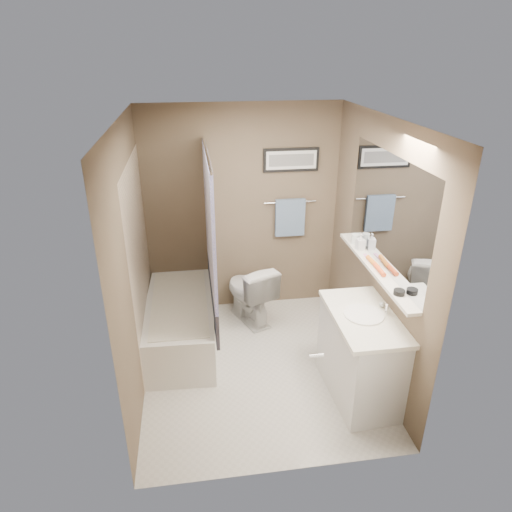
{
  "coord_description": "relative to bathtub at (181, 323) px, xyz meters",
  "views": [
    {
      "loc": [
        -0.56,
        -3.64,
        2.93
      ],
      "look_at": [
        0.0,
        0.15,
        1.15
      ],
      "focal_mm": 32.0,
      "sensor_mm": 36.0,
      "label": 1
    }
  ],
  "objects": [
    {
      "name": "ground",
      "position": [
        0.75,
        -0.52,
        -0.25
      ],
      "size": [
        2.5,
        2.5,
        0.0
      ],
      "primitive_type": "plane",
      "color": "beige",
      "rests_on": "ground"
    },
    {
      "name": "ceiling",
      "position": [
        0.75,
        -0.52,
        2.13
      ],
      "size": [
        2.2,
        2.5,
        0.04
      ],
      "primitive_type": "cube",
      "color": "white",
      "rests_on": "wall_back"
    },
    {
      "name": "wall_back",
      "position": [
        0.75,
        0.71,
        0.95
      ],
      "size": [
        2.2,
        0.04,
        2.4
      ],
      "primitive_type": "cube",
      "color": "brown",
      "rests_on": "ground"
    },
    {
      "name": "wall_front",
      "position": [
        0.75,
        -1.75,
        0.95
      ],
      "size": [
        2.2,
        0.04,
        2.4
      ],
      "primitive_type": "cube",
      "color": "brown",
      "rests_on": "ground"
    },
    {
      "name": "wall_left",
      "position": [
        -0.33,
        -0.52,
        0.95
      ],
      "size": [
        0.04,
        2.5,
        2.4
      ],
      "primitive_type": "cube",
      "color": "brown",
      "rests_on": "ground"
    },
    {
      "name": "wall_right",
      "position": [
        1.83,
        -0.52,
        0.95
      ],
      "size": [
        0.04,
        2.5,
        2.4
      ],
      "primitive_type": "cube",
      "color": "brown",
      "rests_on": "ground"
    },
    {
      "name": "tile_surround",
      "position": [
        -0.34,
        -0.02,
        0.75
      ],
      "size": [
        0.02,
        1.55,
        2.0
      ],
      "primitive_type": "cube",
      "color": "beige",
      "rests_on": "wall_left"
    },
    {
      "name": "curtain_rod",
      "position": [
        0.35,
        -0.02,
        1.8
      ],
      "size": [
        0.02,
        1.55,
        0.02
      ],
      "primitive_type": "cylinder",
      "rotation": [
        1.57,
        0.0,
        0.0
      ],
      "color": "silver",
      "rests_on": "wall_left"
    },
    {
      "name": "curtain_upper",
      "position": [
        0.35,
        -0.02,
        1.15
      ],
      "size": [
        0.03,
        1.45,
        1.28
      ],
      "primitive_type": "cube",
      "color": "white",
      "rests_on": "curtain_rod"
    },
    {
      "name": "curtain_lower",
      "position": [
        0.35,
        -0.02,
        0.33
      ],
      "size": [
        0.03,
        1.45,
        0.36
      ],
      "primitive_type": "cube",
      "color": "#272F49",
      "rests_on": "curtain_rod"
    },
    {
      "name": "mirror",
      "position": [
        1.84,
        -0.67,
        1.37
      ],
      "size": [
        0.02,
        1.6,
        1.0
      ],
      "primitive_type": "cube",
      "color": "silver",
      "rests_on": "wall_right"
    },
    {
      "name": "shelf",
      "position": [
        1.79,
        -0.67,
        0.85
      ],
      "size": [
        0.12,
        1.6,
        0.03
      ],
      "primitive_type": "cube",
      "color": "silver",
      "rests_on": "wall_right"
    },
    {
      "name": "towel_bar",
      "position": [
        1.3,
        0.7,
        1.05
      ],
      "size": [
        0.6,
        0.02,
        0.02
      ],
      "primitive_type": "cylinder",
      "rotation": [
        0.0,
        1.57,
        0.0
      ],
      "color": "silver",
      "rests_on": "wall_back"
    },
    {
      "name": "towel",
      "position": [
        1.3,
        0.68,
        0.87
      ],
      "size": [
        0.34,
        0.05,
        0.44
      ],
      "primitive_type": "cube",
      "color": "#89A8C8",
      "rests_on": "towel_bar"
    },
    {
      "name": "art_frame",
      "position": [
        1.3,
        0.71,
        1.53
      ],
      "size": [
        0.62,
        0.02,
        0.26
      ],
      "primitive_type": "cube",
      "color": "black",
      "rests_on": "wall_back"
    },
    {
      "name": "art_mat",
      "position": [
        1.3,
        0.7,
        1.53
      ],
      "size": [
        0.56,
        0.0,
        0.2
      ],
      "primitive_type": "cube",
      "color": "white",
      "rests_on": "art_frame"
    },
    {
      "name": "art_image",
      "position": [
        1.3,
        0.7,
        1.53
      ],
      "size": [
        0.5,
        0.0,
        0.13
      ],
      "primitive_type": "cube",
      "color": "#595959",
      "rests_on": "art_mat"
    },
    {
      "name": "door",
      "position": [
        1.3,
        -1.76,
        0.75
      ],
      "size": [
        0.8,
        0.02,
        2.0
      ],
      "primitive_type": "cube",
      "color": "silver",
      "rests_on": "wall_front"
    },
    {
      "name": "door_handle",
      "position": [
        0.97,
        -1.71,
        0.75
      ],
      "size": [
        0.1,
        0.02,
        0.02
      ],
      "primitive_type": "cylinder",
      "rotation": [
        0.0,
        1.57,
        0.0
      ],
      "color": "silver",
      "rests_on": "door"
    },
    {
      "name": "bathtub",
      "position": [
        0.0,
        0.0,
        0.0
      ],
      "size": [
        0.76,
        1.53,
        0.5
      ],
      "primitive_type": "cube",
      "rotation": [
        0.0,
        0.0,
        -0.04
      ],
      "color": "white",
      "rests_on": "ground"
    },
    {
      "name": "tub_rim",
      "position": [
        -0.0,
        0.0,
        0.25
      ],
      "size": [
        0.56,
        1.36,
        0.02
      ],
      "primitive_type": "cube",
      "color": "silver",
      "rests_on": "bathtub"
    },
    {
      "name": "toilet",
      "position": [
        0.78,
        0.35,
        0.11
      ],
      "size": [
        0.64,
        0.81,
        0.73
      ],
      "primitive_type": "imported",
      "rotation": [
        0.0,
        0.0,
        3.52
      ],
      "color": "silver",
      "rests_on": "ground"
    },
    {
      "name": "vanity",
      "position": [
        1.6,
        -1.03,
        0.15
      ],
      "size": [
        0.55,
        0.93,
        0.8
      ],
      "primitive_type": "cube",
      "rotation": [
        0.0,
        0.0,
        0.05
      ],
      "color": "silver",
      "rests_on": "ground"
    },
    {
      "name": "countertop",
      "position": [
        1.59,
        -1.03,
        0.57
      ],
      "size": [
        0.54,
        0.96,
        0.04
      ],
      "primitive_type": "cube",
      "color": "white",
      "rests_on": "vanity"
    },
    {
      "name": "sink_basin",
      "position": [
        1.58,
        -1.03,
        0.6
      ],
      "size": [
        0.34,
        0.34,
        0.01
      ],
      "primitive_type": "cylinder",
      "color": "white",
      "rests_on": "countertop"
    },
    {
      "name": "faucet_spout",
      "position": [
        1.78,
        -1.03,
        0.64
      ],
      "size": [
        0.02,
        0.02,
        0.1
      ],
      "primitive_type": "cylinder",
      "color": "white",
      "rests_on": "countertop"
    },
    {
      "name": "faucet_knob",
      "position": [
        1.78,
        -0.93,
        0.62
      ],
      "size": [
        0.05,
        0.05,
        0.05
      ],
      "primitive_type": "sphere",
      "color": "silver",
      "rests_on": "countertop"
    },
    {
      "name": "candle_bowl_near",
      "position": [
        1.79,
        -1.18,
        0.89
      ],
      "size": [
        0.09,
        0.09,
        0.04
      ],
      "primitive_type": "cylinder",
      "color": "black",
      "rests_on": "shelf"
    },
    {
      "name": "hair_brush_front",
      "position": [
        1.79,
        -0.78,
        0.89
      ],
      "size": [
        0.04,
        0.22,
        0.04
      ],
      "primitive_type": "cylinder",
      "rotation": [
        1.57,
        0.0,
        -0.02
      ],
      "color": "#F15322",
      "rests_on": "shelf"
    },
    {
      "name": "hair_brush_back",
      "position": [
        1.79,
        -0.62,
        0.89
      ],
      "size": [
        0.05,
        0.22,
        0.04
      ],
      "primitive_type": "cylinder",
      "rotation": [
        1.57,
        0.0,
        0.06
      ],
      "color": "orange",
      "rests_on": "shelf"
    },
    {
      "name": "pink_comb",
      "position": [
        1.79,
        -0.49,
        0.87
      ],
      "size": [
        0.04,
        0.16,
        0.01
      ],
      "primitive_type": "cube",
      "rotation": [
        0.0,
        0.0,
        -0.06
      ],
      "color": "pink",
      "rests_on": "shelf"
    },
    {
      "name": "glass_jar",
      "position": [
        1.79,
        -0.14,
        0.92
      ],
      "size": [
        0.08,
        0.08,
        0.1
      ],
      "primitive_type": "cylinder",
      "color": "white",
      "rests_on": "shelf"
    },
    {
      "name": "soap_bottle",
      "position": [
        1.79,
        -0.29,
        0.95
      ],
      "size": [
        0.08,
        0.08,
        0.16
      ],
      "primitive_type": "imported",
      "rotation": [
        0.0,
        0.0,
        0.13
      ],
      "color": "#999999",
      "rests_on": "shelf"
    }
  ]
}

